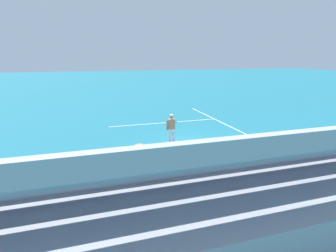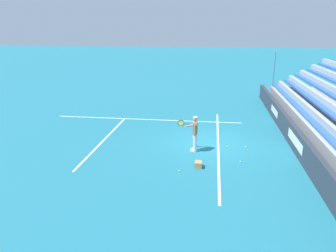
# 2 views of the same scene
# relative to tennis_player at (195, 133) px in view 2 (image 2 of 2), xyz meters

# --- Properties ---
(ground_plane) EXTENTS (160.00, 160.00, 0.00)m
(ground_plane) POSITION_rel_tennis_player_xyz_m (1.04, -0.66, -0.89)
(ground_plane) COLOR #1E6B7F
(court_baseline_white) EXTENTS (12.00, 0.10, 0.01)m
(court_baseline_white) POSITION_rel_tennis_player_xyz_m (1.04, -1.16, -0.89)
(court_baseline_white) COLOR white
(court_baseline_white) RESTS_ON ground
(court_sideline_white) EXTENTS (0.10, 12.00, 0.01)m
(court_sideline_white) POSITION_rel_tennis_player_xyz_m (5.15, 3.34, -0.89)
(court_sideline_white) COLOR white
(court_sideline_white) RESTS_ON ground
(court_service_line_white) EXTENTS (8.22, 0.10, 0.01)m
(court_service_line_white) POSITION_rel_tennis_player_xyz_m (1.04, 4.84, -0.89)
(court_service_line_white) COLOR white
(court_service_line_white) RESTS_ON ground
(back_wall_sponsor_board) EXTENTS (24.31, 0.25, 1.10)m
(back_wall_sponsor_board) POSITION_rel_tennis_player_xyz_m (1.04, -4.85, -0.34)
(back_wall_sponsor_board) COLOR #2D333D
(back_wall_sponsor_board) RESTS_ON ground
(tennis_player) EXTENTS (0.59, 0.99, 1.71)m
(tennis_player) POSITION_rel_tennis_player_xyz_m (0.00, 0.00, 0.00)
(tennis_player) COLOR silver
(tennis_player) RESTS_ON ground
(ball_box_cardboard) EXTENTS (0.40, 0.30, 0.26)m
(ball_box_cardboard) POSITION_rel_tennis_player_xyz_m (-1.91, -0.30, -0.76)
(ball_box_cardboard) COLOR #A87F51
(ball_box_cardboard) RESTS_ON ground
(tennis_ball_by_box) EXTENTS (0.07, 0.07, 0.07)m
(tennis_ball_by_box) POSITION_rel_tennis_player_xyz_m (-2.47, 0.47, -0.86)
(tennis_ball_by_box) COLOR #CCE533
(tennis_ball_by_box) RESTS_ON ground
(tennis_ball_stray_back) EXTENTS (0.07, 0.07, 0.07)m
(tennis_ball_stray_back) POSITION_rel_tennis_player_xyz_m (0.78, -2.52, -0.86)
(tennis_ball_stray_back) COLOR #CCE533
(tennis_ball_stray_back) RESTS_ON ground
(tennis_ball_on_baseline) EXTENTS (0.07, 0.07, 0.07)m
(tennis_ball_on_baseline) POSITION_rel_tennis_player_xyz_m (0.73, -1.61, -0.86)
(tennis_ball_on_baseline) COLOR #CCE533
(tennis_ball_on_baseline) RESTS_ON ground
(tennis_ball_far_right) EXTENTS (0.07, 0.07, 0.07)m
(tennis_ball_far_right) POSITION_rel_tennis_player_xyz_m (-1.13, -2.13, -0.86)
(tennis_ball_far_right) COLOR #CCE533
(tennis_ball_far_right) RESTS_ON ground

